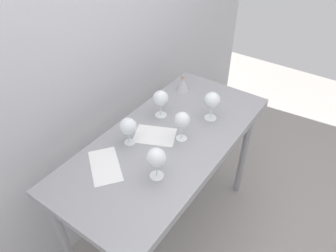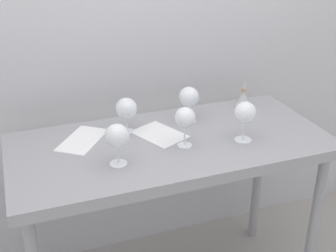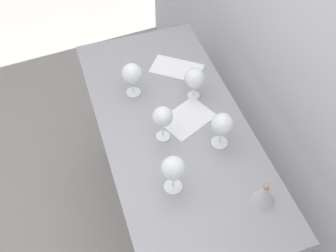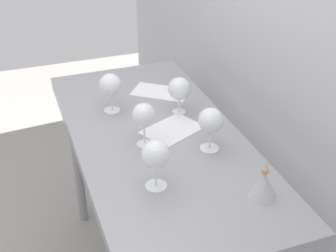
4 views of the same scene
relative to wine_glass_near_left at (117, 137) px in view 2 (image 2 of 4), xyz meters
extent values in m
cube|color=#B9B9BE|center=(0.27, 0.62, 0.28)|extent=(3.80, 0.04, 2.60)
cube|color=gray|center=(0.27, 0.13, -0.14)|extent=(1.40, 0.64, 0.04)
cube|color=gray|center=(0.27, -0.20, -0.15)|extent=(1.40, 0.01, 0.05)
cylinder|color=gray|center=(0.91, -0.13, -0.59)|extent=(0.05, 0.05, 0.86)
cylinder|color=gray|center=(-0.37, 0.39, -0.59)|extent=(0.05, 0.05, 0.86)
cylinder|color=gray|center=(0.91, 0.39, -0.59)|extent=(0.05, 0.05, 0.86)
cylinder|color=white|center=(0.00, 0.00, -0.12)|extent=(0.07, 0.07, 0.00)
cylinder|color=white|center=(0.00, 0.00, -0.08)|extent=(0.01, 0.01, 0.08)
sphere|color=white|center=(0.00, 0.00, 0.00)|extent=(0.10, 0.10, 0.10)
cylinder|color=maroon|center=(0.00, 0.00, -0.01)|extent=(0.07, 0.07, 0.02)
cylinder|color=white|center=(0.42, 0.28, -0.12)|extent=(0.07, 0.07, 0.00)
cylinder|color=white|center=(0.42, 0.28, -0.08)|extent=(0.01, 0.01, 0.08)
sphere|color=white|center=(0.42, 0.28, 0.00)|extent=(0.10, 0.10, 0.10)
cylinder|color=maroon|center=(0.42, 0.28, -0.01)|extent=(0.07, 0.07, 0.03)
cylinder|color=white|center=(0.11, 0.27, -0.12)|extent=(0.06, 0.06, 0.00)
cylinder|color=white|center=(0.11, 0.27, -0.08)|extent=(0.01, 0.01, 0.07)
sphere|color=white|center=(0.11, 0.27, -0.01)|extent=(0.10, 0.10, 0.10)
cylinder|color=maroon|center=(0.11, 0.27, -0.02)|extent=(0.07, 0.07, 0.02)
cylinder|color=white|center=(0.57, 0.01, -0.12)|extent=(0.08, 0.08, 0.00)
cylinder|color=white|center=(0.57, 0.01, -0.07)|extent=(0.01, 0.01, 0.09)
sphere|color=white|center=(0.57, 0.01, 0.01)|extent=(0.10, 0.10, 0.10)
cylinder|color=maroon|center=(0.57, 0.01, -0.01)|extent=(0.07, 0.07, 0.03)
cylinder|color=white|center=(0.31, 0.05, -0.12)|extent=(0.06, 0.06, 0.00)
cylinder|color=white|center=(0.31, 0.05, -0.07)|extent=(0.01, 0.01, 0.09)
sphere|color=white|center=(0.31, 0.05, 0.01)|extent=(0.09, 0.09, 0.09)
cylinder|color=maroon|center=(0.31, 0.05, 0.00)|extent=(0.06, 0.06, 0.02)
cube|color=white|center=(0.24, 0.19, -0.12)|extent=(0.25, 0.28, 0.00)
cube|color=white|center=(-0.10, 0.26, -0.12)|extent=(0.27, 0.29, 0.00)
cone|color=#B3B3B3|center=(0.74, 0.33, -0.07)|extent=(0.10, 0.10, 0.10)
cylinder|color=#C17F4C|center=(0.74, 0.33, -0.02)|extent=(0.02, 0.02, 0.01)
cone|color=#B3B3B3|center=(0.74, 0.33, 0.01)|extent=(0.02, 0.02, 0.04)
camera|label=1|loc=(-0.83, -0.65, 1.04)|focal=33.44mm
camera|label=2|loc=(-0.35, -1.52, 0.79)|focal=48.07mm
camera|label=3|loc=(1.40, -0.29, 1.32)|focal=44.35mm
camera|label=4|loc=(1.77, -0.38, 0.88)|focal=50.20mm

